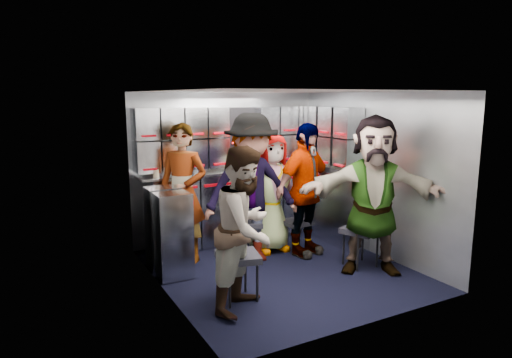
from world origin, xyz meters
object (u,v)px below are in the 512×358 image
attendant_arc_b (252,188)px  jump_seat_near_left (238,259)px  attendant_arc_d (305,190)px  jump_seat_mid_right (296,224)px  attendant_arc_a (246,229)px  attendant_standing (183,193)px  attendant_arc_e (373,195)px  jump_seat_center (264,217)px  jump_seat_near_right (361,232)px  jump_seat_mid_left (245,225)px  attendant_arc_c (271,192)px

attendant_arc_b → jump_seat_near_left: bearing=-114.6°
attendant_arc_d → jump_seat_mid_right: bearing=74.3°
attendant_arc_a → attendant_arc_b: (0.66, 1.13, 0.13)m
attendant_standing → attendant_arc_e: attendant_arc_e is taller
attendant_standing → attendant_arc_b: 0.85m
jump_seat_center → attendant_arc_b: (-0.40, -0.40, 0.52)m
jump_seat_near_left → attendant_arc_a: bearing=-90.0°
attendant_standing → attendant_arc_d: (1.45, -0.53, -0.01)m
jump_seat_center → jump_seat_near_right: 1.38m
jump_seat_near_left → attendant_standing: size_ratio=0.29×
jump_seat_mid_right → attendant_arc_d: bearing=-90.0°
attendant_arc_a → jump_seat_mid_left: bearing=26.1°
jump_seat_mid_left → jump_seat_mid_right: size_ratio=1.13×
jump_seat_center → attendant_arc_c: (0.00, -0.18, 0.38)m
attendant_arc_d → jump_seat_center: bearing=103.6°
jump_seat_near_right → attendant_arc_a: size_ratio=0.33×
jump_seat_near_left → jump_seat_mid_left: jump_seat_near_left is taller
jump_seat_near_left → jump_seat_near_right: jump_seat_near_left is taller
attendant_arc_a → attendant_arc_d: 1.69m
jump_seat_center → attendant_arc_c: attendant_arc_c is taller
jump_seat_center → jump_seat_near_right: jump_seat_near_right is taller
jump_seat_near_right → attendant_arc_d: attendant_arc_d is taller
attendant_arc_d → attendant_arc_e: (0.37, -0.85, 0.06)m
jump_seat_center → attendant_standing: bearing=-179.8°
attendant_arc_a → attendant_arc_c: 1.72m
jump_seat_center → attendant_arc_c: bearing=-90.0°
attendant_arc_c → attendant_arc_e: bearing=-60.8°
jump_seat_mid_right → attendant_arc_a: bearing=-139.1°
jump_seat_near_left → jump_seat_center: (1.06, 1.36, -0.03)m
attendant_standing → attendant_arc_e: size_ratio=0.94×
jump_seat_mid_left → attendant_arc_e: size_ratio=0.25×
jump_seat_center → attendant_standing: 1.24m
attendant_standing → attendant_arc_a: (0.09, -1.53, -0.07)m
attendant_standing → attendant_arc_b: size_ratio=0.94×
attendant_arc_b → attendant_arc_a: bearing=-110.2°
jump_seat_mid_right → attendant_standing: (-1.45, 0.35, 0.50)m
jump_seat_near_right → jump_seat_mid_left: bearing=137.4°
attendant_arc_b → attendant_arc_e: (1.07, -0.99, -0.00)m
jump_seat_near_right → attendant_arc_c: 1.28m
attendant_standing → jump_seat_mid_left: bearing=28.5°
jump_seat_near_left → attendant_standing: attendant_standing is taller
jump_seat_mid_left → attendant_arc_a: (-0.66, -1.31, 0.39)m
jump_seat_mid_left → jump_seat_near_right: size_ratio=0.88×
jump_seat_mid_left → attendant_arc_c: (0.40, 0.04, 0.39)m
attendant_arc_a → attendant_standing: bearing=56.1°
attendant_arc_b → attendant_arc_c: 0.48m
jump_seat_near_right → attendant_arc_d: bearing=118.8°
jump_seat_center → jump_seat_mid_right: size_ratio=1.13×
attendant_arc_a → attendant_arc_b: size_ratio=0.86×
attendant_arc_c → attendant_arc_b: bearing=-150.8°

